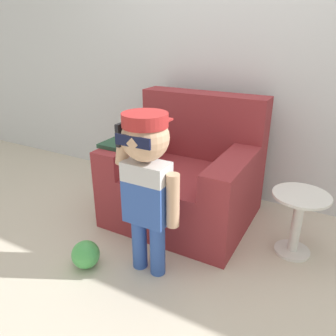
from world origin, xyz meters
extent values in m
plane|color=beige|center=(0.00, 0.00, 0.00)|extent=(10.00, 10.00, 0.00)
cube|color=silver|center=(0.00, 0.79, 1.30)|extent=(10.00, 0.05, 2.60)
cube|color=maroon|center=(-0.15, 0.15, 0.22)|extent=(1.06, 0.93, 0.43)
cube|color=maroon|center=(-0.15, 0.51, 0.70)|extent=(1.06, 0.22, 0.54)
cube|color=maroon|center=(-0.57, 0.04, 0.53)|extent=(0.21, 0.71, 0.19)
cube|color=maroon|center=(0.27, 0.04, 0.53)|extent=(0.21, 0.71, 0.19)
cube|color=#284C38|center=(-0.57, 0.04, 0.64)|extent=(0.25, 0.51, 0.03)
cylinder|color=#3356AD|center=(-0.12, -0.54, 0.18)|extent=(0.10, 0.10, 0.36)
cylinder|color=#3356AD|center=(0.02, -0.54, 0.18)|extent=(0.10, 0.10, 0.36)
cube|color=#3356AD|center=(-0.05, -0.54, 0.50)|extent=(0.27, 0.15, 0.27)
cube|color=silver|center=(-0.05, -0.54, 0.69)|extent=(0.27, 0.15, 0.11)
sphere|color=tan|center=(-0.05, -0.54, 0.89)|extent=(0.27, 0.27, 0.27)
cylinder|color=#B22828|center=(-0.05, -0.54, 0.99)|extent=(0.25, 0.25, 0.07)
cube|color=#B22828|center=(-0.05, -0.42, 0.96)|extent=(0.15, 0.12, 0.01)
cube|color=#0F1433|center=(-0.05, -0.66, 0.90)|extent=(0.21, 0.01, 0.06)
cylinder|color=tan|center=(0.12, -0.54, 0.55)|extent=(0.08, 0.08, 0.33)
cylinder|color=tan|center=(-0.21, -0.54, 0.80)|extent=(0.11, 0.08, 0.20)
cube|color=black|center=(-0.20, -0.56, 0.89)|extent=(0.02, 0.07, 0.13)
cylinder|color=white|center=(0.73, 0.10, 0.01)|extent=(0.24, 0.24, 0.02)
cylinder|color=white|center=(0.73, 0.10, 0.22)|extent=(0.07, 0.07, 0.43)
cylinder|color=white|center=(0.73, 0.10, 0.44)|extent=(0.37, 0.37, 0.02)
sphere|color=#4CB256|center=(-0.42, -0.71, 0.09)|extent=(0.18, 0.18, 0.18)
camera|label=1|loc=(0.88, -1.98, 1.43)|focal=35.00mm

